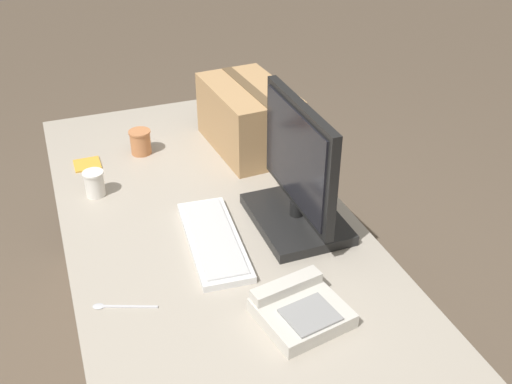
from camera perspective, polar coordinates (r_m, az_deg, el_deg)
name	(u,v)px	position (r m, az deg, el deg)	size (l,w,h in m)	color
ground_plane	(214,366)	(2.43, -4.02, -16.18)	(12.00, 12.00, 0.00)	brown
office_desk	(210,297)	(2.17, -4.38, -9.92)	(1.80, 0.90, 0.72)	#A89E8E
monitor	(298,180)	(1.82, 3.98, 1.12)	(0.45, 0.26, 0.41)	black
keyboard	(214,240)	(1.82, -4.05, -4.55)	(0.43, 0.18, 0.03)	silver
desk_phone	(300,309)	(1.57, 4.21, -11.07)	(0.23, 0.24, 0.07)	beige
paper_cup_left	(140,142)	(2.32, -10.94, 4.70)	(0.08, 0.08, 0.09)	#BC7547
paper_cup_right	(94,183)	(2.09, -15.13, 0.79)	(0.07, 0.07, 0.09)	white
spoon	(115,306)	(1.65, -13.24, -10.56)	(0.08, 0.17, 0.00)	silver
cardboard_box	(248,117)	(2.29, -0.73, 7.12)	(0.45, 0.29, 0.25)	tan
sticky_note_pad	(87,164)	(2.30, -15.77, 2.56)	(0.09, 0.09, 0.01)	gold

